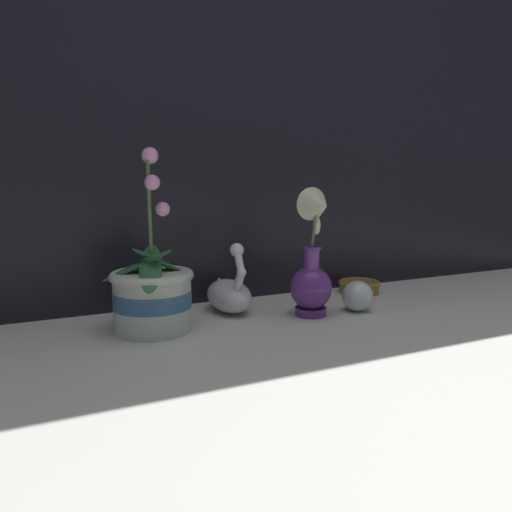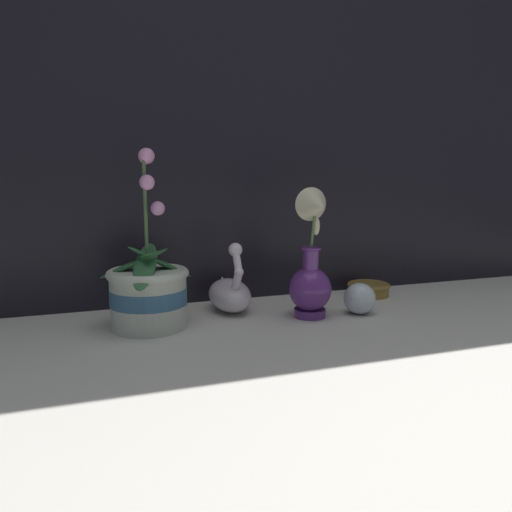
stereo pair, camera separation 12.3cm
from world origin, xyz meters
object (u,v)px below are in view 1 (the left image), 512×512
at_px(blue_vase, 313,268).
at_px(amber_dish, 359,286).
at_px(glass_sphere, 358,296).
at_px(orchid_potted_plant, 152,293).
at_px(swan_figurine, 229,293).

xyz_separation_m(blue_vase, amber_dish, (0.25, 0.15, -0.10)).
bearing_deg(glass_sphere, amber_dish, 52.18).
bearing_deg(blue_vase, glass_sphere, -4.70).
bearing_deg(amber_dish, glass_sphere, -127.82).
bearing_deg(glass_sphere, orchid_potted_plant, 173.47).
xyz_separation_m(orchid_potted_plant, blue_vase, (0.38, -0.05, 0.04)).
distance_m(orchid_potted_plant, blue_vase, 0.38).
relative_size(orchid_potted_plant, glass_sphere, 5.10).
bearing_deg(glass_sphere, blue_vase, 175.30).
bearing_deg(orchid_potted_plant, amber_dish, 9.39).
height_order(blue_vase, amber_dish, blue_vase).
distance_m(orchid_potted_plant, glass_sphere, 0.51).
height_order(blue_vase, glass_sphere, blue_vase).
distance_m(blue_vase, glass_sphere, 0.15).
bearing_deg(blue_vase, swan_figurine, 143.82).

